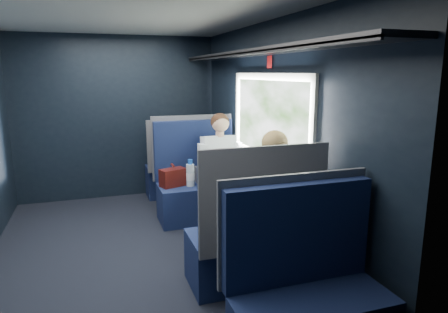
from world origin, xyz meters
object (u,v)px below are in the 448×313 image
object	(u,v)px
woman	(271,195)
bottle_small	(242,159)
seat_row_front	(182,169)
laptop	(253,166)
table	(236,183)
seat_bay_near	(197,185)
man	(221,163)
cup	(248,161)
seat_bay_far	(251,240)
seat_row_back	(308,299)

from	to	relation	value
woman	bottle_small	bearing A→B (deg)	83.43
seat_row_front	laptop	size ratio (longest dim) A/B	3.34
table	woman	xyz separation A→B (m)	(0.07, -0.71, 0.06)
seat_bay_near	man	size ratio (longest dim) A/B	0.95
woman	man	bearing A→B (deg)	90.00
seat_row_front	cup	distance (m)	1.50
seat_bay_far	man	xyz separation A→B (m)	(0.25, 1.57, 0.30)
table	seat_row_back	size ratio (longest dim) A/B	0.86
cup	man	bearing A→B (deg)	129.87
seat_row_back	laptop	distance (m)	1.97
laptop	cup	distance (m)	0.34
laptop	cup	size ratio (longest dim) A/B	4.33
man	cup	world-z (taller)	man
woman	laptop	xyz separation A→B (m)	(0.16, 0.80, 0.07)
seat_bay_near	bottle_small	bearing A→B (deg)	-55.27
seat_bay_near	cup	bearing A→B (deg)	-42.44
seat_bay_near	cup	size ratio (longest dim) A/B	15.71
seat_bay_near	bottle_small	size ratio (longest dim) A/B	5.89
seat_row_front	laptop	bearing A→B (deg)	-76.44
seat_row_front	seat_row_back	xyz separation A→B (m)	(0.00, -3.59, 0.00)
seat_bay_near	woman	size ratio (longest dim) A/B	0.95
laptop	cup	bearing A→B (deg)	78.08
table	woman	distance (m)	0.71
bottle_small	table	bearing A→B (deg)	-119.87
seat_row_front	seat_row_back	distance (m)	3.59
seat_bay_far	bottle_small	distance (m)	1.32
laptop	seat_row_back	bearing A→B (deg)	-102.25
seat_row_front	laptop	world-z (taller)	seat_row_front
table	cup	bearing A→B (deg)	54.90
table	cup	size ratio (longest dim) A/B	12.47
seat_bay_far	man	bearing A→B (deg)	80.97
seat_row_front	bottle_small	xyz separation A→B (m)	(0.37, -1.47, 0.42)
laptop	man	bearing A→B (deg)	104.87
seat_row_front	laptop	xyz separation A→B (m)	(0.41, -1.70, 0.39)
laptop	seat_bay_near	bearing A→B (deg)	118.44
seat_bay_near	man	xyz separation A→B (m)	(0.26, -0.17, 0.30)
seat_bay_far	seat_row_back	size ratio (longest dim) A/B	1.09
seat_bay_near	laptop	distance (m)	0.96
bottle_small	cup	xyz separation A→B (m)	(0.11, 0.10, -0.05)
table	woman	world-z (taller)	woman
man	bottle_small	bearing A→B (deg)	-72.38
cup	seat_bay_far	bearing A→B (deg)	-110.29
seat_bay_far	cup	bearing A→B (deg)	69.71
seat_row_front	table	bearing A→B (deg)	-84.20
seat_bay_near	man	distance (m)	0.43
table	seat_bay_far	bearing A→B (deg)	-101.78
bottle_small	cup	bearing A→B (deg)	41.66
table	seat_bay_far	distance (m)	0.93
table	cup	xyz separation A→B (m)	(0.30, 0.42, 0.12)
seat_row_back	bottle_small	world-z (taller)	seat_row_back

